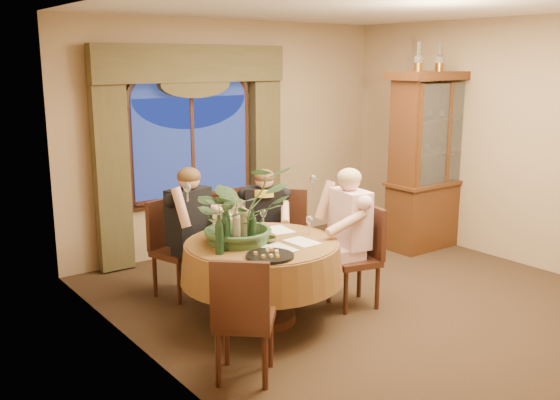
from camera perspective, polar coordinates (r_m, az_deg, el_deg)
floor at (r=6.28m, az=8.22°, el=-9.12°), size 5.00×5.00×0.00m
wall_back at (r=7.86m, az=-4.45°, el=5.91°), size 4.50×0.00×4.50m
wall_right at (r=7.66m, az=20.64°, el=4.97°), size 0.00×5.00×5.00m
ceiling at (r=5.86m, az=9.12°, el=17.23°), size 5.00×5.00×0.00m
window at (r=7.51m, az=-8.03°, el=4.74°), size 1.62×0.10×1.32m
arched_transom at (r=7.44m, az=-8.22°, el=10.70°), size 1.60×0.06×0.44m
drapery_left at (r=7.05m, az=-15.17°, el=2.93°), size 0.38×0.14×2.32m
drapery_right at (r=8.02m, az=-1.36°, el=4.50°), size 0.38×0.14×2.32m
swag_valance at (r=7.37m, az=-7.97°, el=12.24°), size 2.45×0.16×0.42m
dining_table at (r=5.65m, az=-1.64°, el=-7.46°), size 1.59×1.59×0.75m
china_cabinet at (r=8.04m, az=13.92°, el=3.53°), size 1.35×0.54×2.19m
oil_lamp_left at (r=7.65m, az=12.57°, el=12.67°), size 0.11×0.11×0.34m
oil_lamp_center at (r=7.95m, az=14.42°, el=12.57°), size 0.11×0.11×0.34m
oil_lamp_right at (r=8.24m, az=16.12°, el=12.46°), size 0.11×0.11×0.34m
chair_right at (r=6.00m, az=6.73°, el=-5.27°), size 0.51×0.51×0.96m
chair_back_right at (r=6.62m, az=0.39°, el=-3.47°), size 0.59×0.59×0.96m
chair_back at (r=6.29m, az=-9.28°, el=-4.50°), size 0.52×0.52×0.96m
chair_front_left at (r=4.66m, az=-3.25°, el=-10.59°), size 0.59×0.59×0.96m
person_pink at (r=6.01m, az=6.38°, el=-3.34°), size 0.51×0.54×1.34m
person_back at (r=6.15m, az=-8.30°, el=-3.09°), size 0.58×0.55×1.33m
person_scarf at (r=6.53m, az=-1.41°, el=-2.45°), size 0.60×0.59×1.23m
stoneware_vase at (r=5.56m, az=-3.13°, el=-2.33°), size 0.14×0.14×0.26m
centerpiece_plant at (r=5.42m, az=-3.68°, el=2.27°), size 0.91×1.01×0.79m
olive_bowl at (r=5.50m, az=-1.11°, el=-3.65°), size 0.15×0.15×0.05m
cheese_platter at (r=5.09m, az=-0.92°, el=-5.14°), size 0.39×0.39×0.02m
wine_bottle_0 at (r=5.16m, az=-5.57°, el=-3.18°), size 0.07×0.07×0.33m
wine_bottle_1 at (r=5.43m, az=-4.01°, el=-2.34°), size 0.07×0.07×0.33m
wine_bottle_2 at (r=5.35m, az=-2.55°, el=-2.55°), size 0.07×0.07×0.33m
wine_bottle_3 at (r=5.49m, az=-4.93°, el=-2.20°), size 0.07×0.07×0.33m
wine_bottle_4 at (r=5.34m, az=-5.57°, el=-2.62°), size 0.07×0.07×0.33m
wine_bottle_5 at (r=5.25m, az=-5.09°, el=-2.88°), size 0.07×0.07×0.33m
tasting_paper_0 at (r=5.51m, az=2.02°, el=-3.84°), size 0.22×0.31×0.00m
tasting_paper_1 at (r=5.88m, az=-0.14°, el=-2.75°), size 0.25×0.33×0.00m
tasting_paper_2 at (r=5.31m, az=-0.07°, el=-4.45°), size 0.22×0.30×0.00m
wine_glass_person_pink at (r=5.73m, az=2.70°, el=-2.30°), size 0.07×0.07×0.18m
wine_glass_person_back at (r=5.81m, az=-5.41°, el=-2.12°), size 0.07×0.07×0.18m
wine_glass_person_scarf at (r=5.98m, az=-1.54°, el=-1.66°), size 0.07×0.07×0.18m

